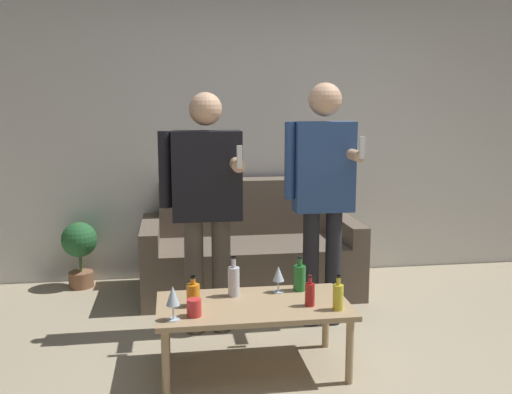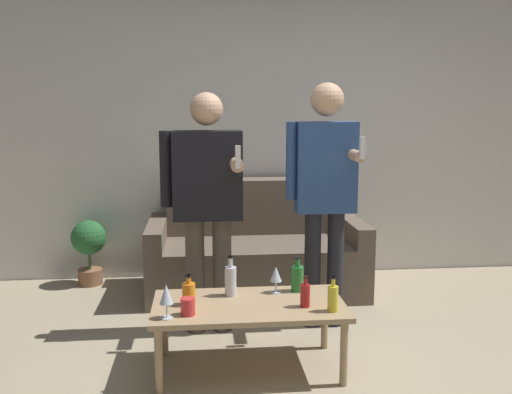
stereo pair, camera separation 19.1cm
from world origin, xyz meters
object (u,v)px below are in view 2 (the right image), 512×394
couch (255,252)px  coffee_table (249,310)px  bottle_orange (189,293)px  person_standing_right (325,185)px  person_standing_left (207,196)px

couch → coffee_table: size_ratio=1.58×
coffee_table → bottle_orange: bearing=178.6°
person_standing_right → person_standing_left: bearing=-179.0°
couch → person_standing_right: 1.17m
coffee_table → bottle_orange: bottle_orange is taller
person_standing_left → person_standing_right: person_standing_right is taller
coffee_table → person_standing_right: size_ratio=0.66×
bottle_orange → person_standing_left: size_ratio=0.11×
couch → person_standing_right: bearing=-65.2°
bottle_orange → person_standing_right: person_standing_right is taller
bottle_orange → person_standing_right: size_ratio=0.10×
person_standing_right → coffee_table: bearing=-132.5°
bottle_orange → couch: bearing=70.5°
coffee_table → person_standing_right: 1.06m
couch → bottle_orange: size_ratio=9.95×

